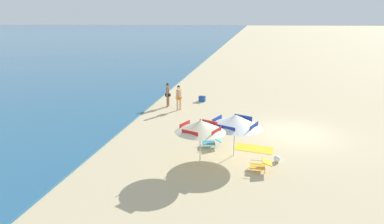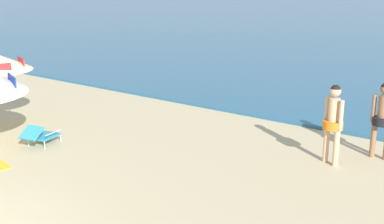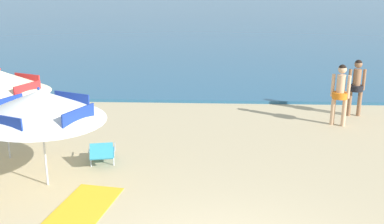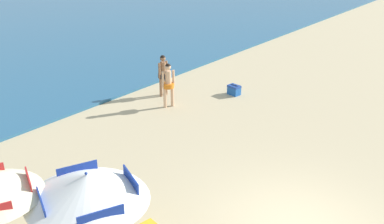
# 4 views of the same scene
# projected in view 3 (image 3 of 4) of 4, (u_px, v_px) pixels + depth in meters

# --- Properties ---
(beach_umbrella_striped_main) EXTENTS (3.25, 3.24, 2.00)m
(beach_umbrella_striped_main) POSITION_uv_depth(u_px,v_px,m) (40.00, 105.00, 8.40)
(beach_umbrella_striped_main) COLOR silver
(beach_umbrella_striped_main) RESTS_ON ground
(beach_umbrella_striped_second) EXTENTS (2.23, 2.23, 2.10)m
(beach_umbrella_striped_second) POSITION_uv_depth(u_px,v_px,m) (1.00, 81.00, 9.70)
(beach_umbrella_striped_second) COLOR silver
(beach_umbrella_striped_second) RESTS_ON ground
(lounge_chair_beside_umbrella) EXTENTS (0.71, 0.99, 0.53)m
(lounge_chair_beside_umbrella) POSITION_uv_depth(u_px,v_px,m) (102.00, 152.00, 9.83)
(lounge_chair_beside_umbrella) COLOR teal
(lounge_chair_beside_umbrella) RESTS_ON ground
(person_standing_near_shore) EXTENTS (0.47, 0.42, 1.73)m
(person_standing_near_shore) POSITION_uv_depth(u_px,v_px,m) (340.00, 91.00, 12.27)
(person_standing_near_shore) COLOR #D8A87F
(person_standing_near_shore) RESTS_ON ground
(person_standing_beside) EXTENTS (0.51, 0.42, 1.70)m
(person_standing_beside) POSITION_uv_depth(u_px,v_px,m) (356.00, 84.00, 13.17)
(person_standing_beside) COLOR #8C6042
(person_standing_beside) RESTS_ON ground
(beach_towel) EXTENTS (1.18, 1.92, 0.01)m
(beach_towel) POSITION_uv_depth(u_px,v_px,m) (83.00, 208.00, 7.94)
(beach_towel) COLOR gold
(beach_towel) RESTS_ON ground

